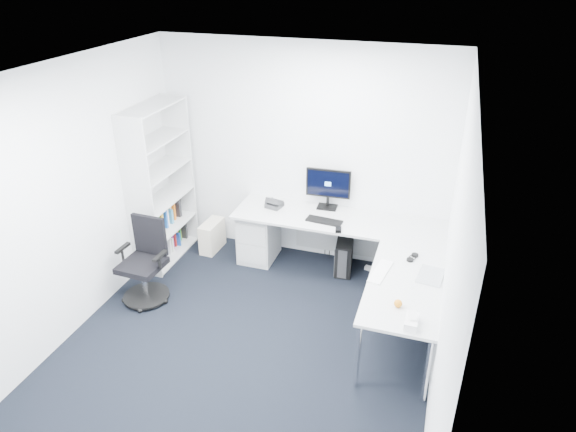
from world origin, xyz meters
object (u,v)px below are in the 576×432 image
(l_desk, at_px, (330,260))
(laptop, at_px, (432,266))
(task_chair, at_px, (142,263))
(bookshelf, at_px, (160,185))
(monitor, at_px, (328,189))

(l_desk, distance_m, laptop, 1.35)
(l_desk, xyz_separation_m, laptop, (1.13, -0.57, 0.49))
(l_desk, relative_size, task_chair, 2.61)
(bookshelf, xyz_separation_m, laptop, (3.30, -0.62, -0.15))
(bookshelf, bearing_deg, monitor, 15.28)
(bookshelf, relative_size, task_chair, 2.08)
(task_chair, bearing_deg, bookshelf, 107.22)
(l_desk, xyz_separation_m, task_chair, (-1.93, -0.88, 0.12))
(bookshelf, relative_size, monitor, 3.69)
(l_desk, relative_size, bookshelf, 1.26)
(l_desk, distance_m, bookshelf, 2.27)
(bookshelf, distance_m, laptop, 3.36)
(monitor, bearing_deg, l_desk, -74.65)
(bookshelf, bearing_deg, task_chair, -75.35)
(task_chair, bearing_deg, monitor, 42.86)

